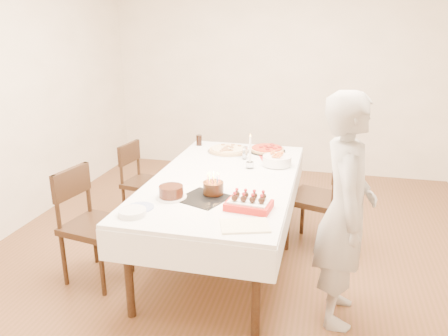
% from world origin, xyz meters
% --- Properties ---
extents(floor, '(5.00, 5.00, 0.00)m').
position_xyz_m(floor, '(0.00, 0.00, 0.00)').
color(floor, brown).
rests_on(floor, ground).
extents(wall_back, '(4.50, 0.04, 2.70)m').
position_xyz_m(wall_back, '(0.00, 2.50, 1.35)').
color(wall_back, '#F1E2CB').
rests_on(wall_back, floor).
extents(wall_front, '(4.50, 0.04, 2.70)m').
position_xyz_m(wall_front, '(0.00, -2.50, 1.35)').
color(wall_front, '#F1E2CB').
rests_on(wall_front, floor).
extents(dining_table, '(1.23, 2.18, 0.75)m').
position_xyz_m(dining_table, '(-0.12, -0.07, 0.38)').
color(dining_table, white).
rests_on(dining_table, floor).
extents(chair_right_savory, '(0.60, 0.60, 0.94)m').
position_xyz_m(chair_right_savory, '(0.64, 0.33, 0.47)').
color(chair_right_savory, '#331E11').
rests_on(chair_right_savory, floor).
extents(chair_left_savory, '(0.47, 0.47, 0.82)m').
position_xyz_m(chair_left_savory, '(-1.08, 0.49, 0.41)').
color(chair_left_savory, '#331E11').
rests_on(chair_left_savory, floor).
extents(chair_left_dessert, '(0.54, 0.54, 0.91)m').
position_xyz_m(chair_left_dessert, '(-1.01, -0.62, 0.46)').
color(chair_left_dessert, '#331E11').
rests_on(chair_left_dessert, floor).
extents(person, '(0.39, 0.59, 1.58)m').
position_xyz_m(person, '(0.84, -0.64, 0.79)').
color(person, '#A8A39E').
rests_on(person, floor).
extents(pizza_white, '(0.55, 0.55, 0.04)m').
position_xyz_m(pizza_white, '(-0.25, 0.65, 0.77)').
color(pizza_white, beige).
rests_on(pizza_white, dining_table).
extents(pizza_pepperoni, '(0.43, 0.43, 0.04)m').
position_xyz_m(pizza_pepperoni, '(0.12, 0.77, 0.77)').
color(pizza_pepperoni, red).
rests_on(pizza_pepperoni, dining_table).
extents(red_placemat, '(0.33, 0.33, 0.01)m').
position_xyz_m(red_placemat, '(0.22, 0.54, 0.75)').
color(red_placemat, '#B21E1E').
rests_on(red_placemat, dining_table).
extents(pasta_bowl, '(0.26, 0.26, 0.08)m').
position_xyz_m(pasta_bowl, '(0.27, 0.34, 0.80)').
color(pasta_bowl, white).
rests_on(pasta_bowl, dining_table).
extents(taper_candle, '(0.07, 0.07, 0.31)m').
position_xyz_m(taper_candle, '(0.05, 0.21, 0.91)').
color(taper_candle, white).
rests_on(taper_candle, dining_table).
extents(shaker_pair, '(0.12, 0.12, 0.11)m').
position_xyz_m(shaker_pair, '(-0.05, 0.46, 0.81)').
color(shaker_pair, white).
rests_on(shaker_pair, dining_table).
extents(cola_glass, '(0.08, 0.08, 0.11)m').
position_xyz_m(cola_glass, '(-0.60, 0.83, 0.80)').
color(cola_glass, black).
rests_on(cola_glass, dining_table).
extents(layer_cake, '(0.26, 0.26, 0.09)m').
position_xyz_m(layer_cake, '(-0.38, -0.60, 0.80)').
color(layer_cake, '#37180D').
rests_on(layer_cake, dining_table).
extents(cake_board, '(0.41, 0.41, 0.01)m').
position_xyz_m(cake_board, '(-0.15, -0.56, 0.75)').
color(cake_board, black).
rests_on(cake_board, dining_table).
extents(birthday_cake, '(0.19, 0.19, 0.15)m').
position_xyz_m(birthday_cake, '(-0.10, -0.47, 0.84)').
color(birthday_cake, '#321C0D').
rests_on(birthday_cake, dining_table).
extents(strawberry_box, '(0.33, 0.24, 0.08)m').
position_xyz_m(strawberry_box, '(0.20, -0.66, 0.79)').
color(strawberry_box, red).
rests_on(strawberry_box, dining_table).
extents(box_lid, '(0.35, 0.29, 0.03)m').
position_xyz_m(box_lid, '(0.23, -0.94, 0.75)').
color(box_lid, beige).
rests_on(box_lid, dining_table).
extents(plate_stack, '(0.20, 0.20, 0.04)m').
position_xyz_m(plate_stack, '(-0.53, -0.94, 0.77)').
color(plate_stack, white).
rests_on(plate_stack, dining_table).
extents(china_plate, '(0.25, 0.25, 0.01)m').
position_xyz_m(china_plate, '(-0.53, -0.82, 0.75)').
color(china_plate, white).
rests_on(china_plate, dining_table).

